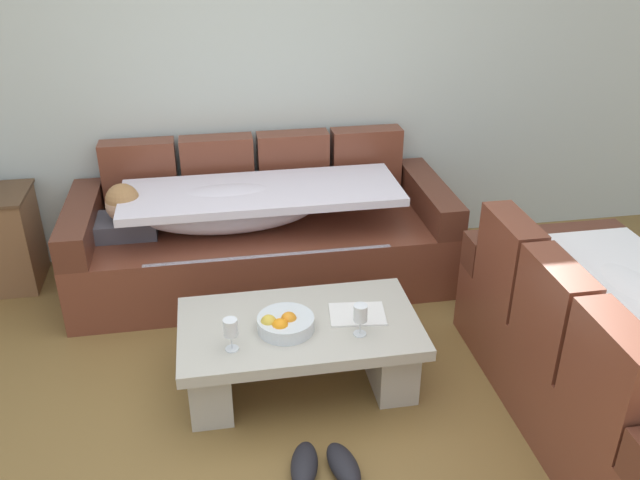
# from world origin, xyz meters

# --- Properties ---
(ground_plane) EXTENTS (14.00, 14.00, 0.00)m
(ground_plane) POSITION_xyz_m (0.00, 0.00, 0.00)
(ground_plane) COLOR brown
(back_wall) EXTENTS (9.00, 0.10, 2.70)m
(back_wall) POSITION_xyz_m (0.00, 2.15, 1.35)
(back_wall) COLOR #B6C4BE
(back_wall) RESTS_ON ground_plane
(couch_along_wall) EXTENTS (2.38, 0.92, 0.88)m
(couch_along_wall) POSITION_xyz_m (-0.04, 1.62, 0.33)
(couch_along_wall) COLOR brown
(couch_along_wall) RESTS_ON ground_plane
(couch_near_window) EXTENTS (0.92, 1.75, 0.88)m
(couch_near_window) POSITION_xyz_m (1.50, 0.02, 0.33)
(couch_near_window) COLOR brown
(couch_near_window) RESTS_ON ground_plane
(coffee_table) EXTENTS (1.20, 0.68, 0.38)m
(coffee_table) POSITION_xyz_m (0.08, 0.51, 0.24)
(coffee_table) COLOR #B4B1A3
(coffee_table) RESTS_ON ground_plane
(fruit_bowl) EXTENTS (0.28, 0.28, 0.10)m
(fruit_bowl) POSITION_xyz_m (-0.00, 0.46, 0.42)
(fruit_bowl) COLOR silver
(fruit_bowl) RESTS_ON coffee_table
(wine_glass_near_left) EXTENTS (0.07, 0.07, 0.17)m
(wine_glass_near_left) POSITION_xyz_m (-0.26, 0.35, 0.50)
(wine_glass_near_left) COLOR silver
(wine_glass_near_left) RESTS_ON coffee_table
(wine_glass_near_right) EXTENTS (0.07, 0.07, 0.17)m
(wine_glass_near_right) POSITION_xyz_m (0.35, 0.36, 0.50)
(wine_glass_near_right) COLOR silver
(wine_glass_near_right) RESTS_ON coffee_table
(open_magazine) EXTENTS (0.30, 0.24, 0.01)m
(open_magazine) POSITION_xyz_m (0.38, 0.53, 0.39)
(open_magazine) COLOR white
(open_magazine) RESTS_ON coffee_table
(pair_of_shoes) EXTENTS (0.34, 0.32, 0.09)m
(pair_of_shoes) POSITION_xyz_m (0.09, -0.11, 0.04)
(pair_of_shoes) COLOR black
(pair_of_shoes) RESTS_ON ground_plane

